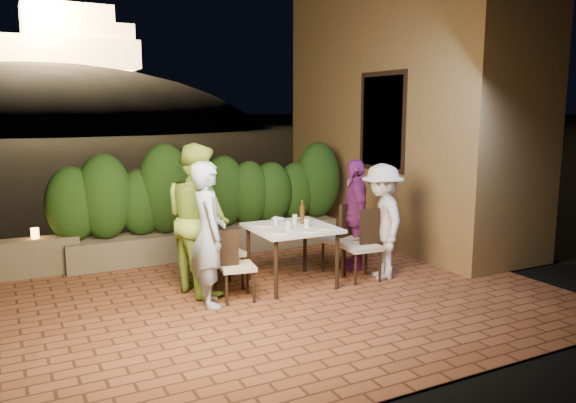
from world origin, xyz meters
TOP-DOWN VIEW (x-y plane):
  - ground at (0.00, 0.00)m, footprint 400.00×400.00m
  - terrace_floor at (0.00, 0.50)m, footprint 7.00×6.00m
  - building_wall at (3.60, 2.00)m, footprint 1.60×5.00m
  - window_pane at (2.82, 1.50)m, footprint 0.08×1.00m
  - window_frame at (2.81, 1.50)m, footprint 0.06×1.15m
  - planter at (0.20, 2.30)m, footprint 4.20×0.55m
  - hedge at (0.20, 2.30)m, footprint 4.00×0.70m
  - hill at (2.00, 60.00)m, footprint 52.00×40.00m
  - fortress at (2.00, 60.00)m, footprint 26.00×8.00m
  - dining_table at (0.60, 0.38)m, footprint 1.02×1.02m
  - plate_nw at (0.32, 0.13)m, footprint 0.24×0.24m
  - plate_sw at (0.33, 0.57)m, footprint 0.21×0.21m
  - plate_ne at (0.86, 0.12)m, footprint 0.21×0.21m
  - plate_se at (0.89, 0.63)m, footprint 0.21×0.21m
  - plate_centre at (0.59, 0.39)m, footprint 0.20×0.20m
  - plate_front at (0.67, 0.02)m, footprint 0.20×0.20m
  - glass_nw at (0.47, 0.22)m, footprint 0.07×0.07m
  - glass_sw at (0.47, 0.57)m, footprint 0.06×0.06m
  - glass_ne at (0.74, 0.24)m, footprint 0.07×0.07m
  - glass_se at (0.73, 0.53)m, footprint 0.07×0.07m
  - beer_bottle at (0.79, 0.45)m, footprint 0.06×0.06m
  - bowl at (0.58, 0.71)m, footprint 0.19×0.19m
  - chair_left_front at (-0.24, 0.14)m, footprint 0.45×0.45m
  - chair_left_back at (-0.23, 0.63)m, footprint 0.48×0.48m
  - chair_right_front at (1.48, 0.12)m, footprint 0.47×0.47m
  - chair_right_back at (1.47, 0.60)m, footprint 0.56×0.56m
  - diner_blue at (-0.57, 0.15)m, footprint 0.46×0.64m
  - diner_green at (-0.52, 0.66)m, footprint 0.86×1.01m
  - diner_white at (1.78, 0.10)m, footprint 0.84×1.10m
  - diner_purple at (1.73, 0.64)m, footprint 0.68×0.97m
  - parapet_lamp at (-2.24, 2.30)m, footprint 0.10×0.10m

SIDE VIEW (x-z plane):
  - hill at x=2.00m, z-range -15.00..7.00m
  - terrace_floor at x=0.00m, z-range -0.15..0.00m
  - ground at x=0.00m, z-range -0.02..-0.02m
  - planter at x=0.20m, z-range 0.00..0.40m
  - dining_table at x=0.60m, z-range 0.00..0.75m
  - chair_left_front at x=-0.24m, z-range 0.00..0.84m
  - chair_right_back at x=1.47m, z-range 0.00..0.92m
  - chair_right_front at x=1.48m, z-range 0.00..0.93m
  - chair_left_back at x=-0.23m, z-range 0.00..0.95m
  - parapet_lamp at x=-2.24m, z-range 0.50..0.64m
  - diner_white at x=1.78m, z-range 0.00..1.50m
  - plate_centre at x=0.59m, z-range 0.75..0.76m
  - plate_front at x=0.67m, z-range 0.75..0.76m
  - plate_sw at x=0.33m, z-range 0.75..0.76m
  - plate_ne at x=0.86m, z-range 0.75..0.76m
  - plate_se at x=0.89m, z-range 0.75..0.76m
  - plate_nw at x=0.32m, z-range 0.75..0.76m
  - diner_purple at x=1.73m, z-range 0.00..1.53m
  - bowl at x=0.58m, z-range 0.75..0.79m
  - glass_sw at x=0.47m, z-range 0.75..0.85m
  - glass_ne at x=0.74m, z-range 0.75..0.86m
  - glass_nw at x=0.47m, z-range 0.75..0.86m
  - glass_se at x=0.73m, z-range 0.75..0.87m
  - diner_blue at x=-0.57m, z-range 0.00..1.64m
  - diner_green at x=-0.52m, z-range 0.00..1.81m
  - beer_bottle at x=0.79m, z-range 0.75..1.06m
  - hedge at x=0.20m, z-range 0.40..1.50m
  - window_pane at x=2.82m, z-range 1.30..2.70m
  - window_frame at x=2.81m, z-range 1.23..2.77m
  - building_wall at x=3.60m, z-range 0.00..5.00m
  - fortress at x=2.00m, z-range 6.50..14.50m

